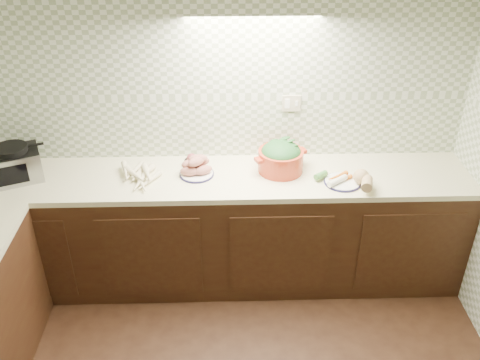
{
  "coord_description": "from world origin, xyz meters",
  "views": [
    {
      "loc": [
        0.08,
        -1.7,
        2.83
      ],
      "look_at": [
        0.17,
        1.25,
        1.02
      ],
      "focal_mm": 40.0,
      "sensor_mm": 36.0,
      "label": 1
    }
  ],
  "objects_px": {
    "sweet_potato_plate": "(196,167)",
    "onion_bowl": "(194,162)",
    "veg_plate": "(351,178)",
    "dutch_oven": "(281,157)",
    "toaster_oven": "(14,164)",
    "parsnip_pile": "(134,176)"
  },
  "relations": [
    {
      "from": "sweet_potato_plate",
      "to": "onion_bowl",
      "type": "height_order",
      "value": "sweet_potato_plate"
    },
    {
      "from": "onion_bowl",
      "to": "veg_plate",
      "type": "distance_m",
      "value": 1.11
    },
    {
      "from": "dutch_oven",
      "to": "veg_plate",
      "type": "bearing_deg",
      "value": -45.44
    },
    {
      "from": "toaster_oven",
      "to": "veg_plate",
      "type": "height_order",
      "value": "toaster_oven"
    },
    {
      "from": "sweet_potato_plate",
      "to": "veg_plate",
      "type": "distance_m",
      "value": 1.06
    },
    {
      "from": "toaster_oven",
      "to": "veg_plate",
      "type": "bearing_deg",
      "value": -25.73
    },
    {
      "from": "onion_bowl",
      "to": "veg_plate",
      "type": "height_order",
      "value": "veg_plate"
    },
    {
      "from": "toaster_oven",
      "to": "dutch_oven",
      "type": "bearing_deg",
      "value": -20.61
    },
    {
      "from": "parsnip_pile",
      "to": "veg_plate",
      "type": "xyz_separation_m",
      "value": [
        1.48,
        -0.1,
        0.01
      ]
    },
    {
      "from": "toaster_oven",
      "to": "onion_bowl",
      "type": "bearing_deg",
      "value": -16.1
    },
    {
      "from": "dutch_oven",
      "to": "onion_bowl",
      "type": "bearing_deg",
      "value": 149.94
    },
    {
      "from": "toaster_oven",
      "to": "onion_bowl",
      "type": "distance_m",
      "value": 1.23
    },
    {
      "from": "toaster_oven",
      "to": "parsnip_pile",
      "type": "xyz_separation_m",
      "value": [
        0.81,
        -0.04,
        -0.09
      ]
    },
    {
      "from": "parsnip_pile",
      "to": "onion_bowl",
      "type": "distance_m",
      "value": 0.44
    },
    {
      "from": "toaster_oven",
      "to": "onion_bowl",
      "type": "height_order",
      "value": "toaster_oven"
    },
    {
      "from": "toaster_oven",
      "to": "veg_plate",
      "type": "xyz_separation_m",
      "value": [
        2.29,
        -0.14,
        -0.07
      ]
    },
    {
      "from": "parsnip_pile",
      "to": "sweet_potato_plate",
      "type": "relative_size",
      "value": 1.63
    },
    {
      "from": "veg_plate",
      "to": "sweet_potato_plate",
      "type": "bearing_deg",
      "value": 171.48
    },
    {
      "from": "sweet_potato_plate",
      "to": "veg_plate",
      "type": "bearing_deg",
      "value": -8.52
    },
    {
      "from": "sweet_potato_plate",
      "to": "veg_plate",
      "type": "xyz_separation_m",
      "value": [
        1.05,
        -0.16,
        -0.01
      ]
    },
    {
      "from": "dutch_oven",
      "to": "veg_plate",
      "type": "relative_size",
      "value": 1.02
    },
    {
      "from": "sweet_potato_plate",
      "to": "veg_plate",
      "type": "relative_size",
      "value": 0.59
    }
  ]
}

